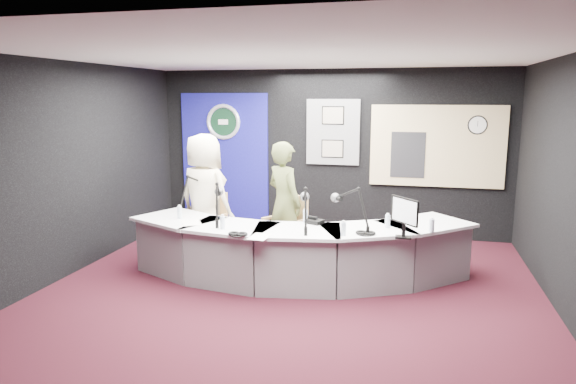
% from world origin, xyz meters
% --- Properties ---
extents(ground, '(6.00, 6.00, 0.00)m').
position_xyz_m(ground, '(0.00, 0.00, 0.00)').
color(ground, black).
rests_on(ground, ground).
extents(ceiling, '(6.00, 6.00, 0.02)m').
position_xyz_m(ceiling, '(0.00, 0.00, 2.80)').
color(ceiling, silver).
rests_on(ceiling, ground).
extents(wall_back, '(6.00, 0.02, 2.80)m').
position_xyz_m(wall_back, '(0.00, 3.00, 1.40)').
color(wall_back, black).
rests_on(wall_back, ground).
extents(wall_front, '(6.00, 0.02, 2.80)m').
position_xyz_m(wall_front, '(0.00, -3.00, 1.40)').
color(wall_front, black).
rests_on(wall_front, ground).
extents(wall_left, '(0.02, 6.00, 2.80)m').
position_xyz_m(wall_left, '(-3.00, 0.00, 1.40)').
color(wall_left, black).
rests_on(wall_left, ground).
extents(wall_right, '(0.02, 6.00, 2.80)m').
position_xyz_m(wall_right, '(3.00, 0.00, 1.40)').
color(wall_right, black).
rests_on(wall_right, ground).
extents(broadcast_desk, '(4.50, 1.90, 0.75)m').
position_xyz_m(broadcast_desk, '(-0.05, 0.55, 0.38)').
color(broadcast_desk, silver).
rests_on(broadcast_desk, ground).
extents(backdrop_panel, '(1.60, 0.05, 2.30)m').
position_xyz_m(backdrop_panel, '(-1.90, 2.97, 1.25)').
color(backdrop_panel, navy).
rests_on(backdrop_panel, wall_back).
extents(agency_seal, '(0.63, 0.07, 0.63)m').
position_xyz_m(agency_seal, '(-1.90, 2.93, 1.90)').
color(agency_seal, silver).
rests_on(agency_seal, backdrop_panel).
extents(seal_center, '(0.48, 0.01, 0.48)m').
position_xyz_m(seal_center, '(-1.90, 2.94, 1.90)').
color(seal_center, black).
rests_on(seal_center, backdrop_panel).
extents(pinboard, '(0.90, 0.04, 1.10)m').
position_xyz_m(pinboard, '(0.05, 2.97, 1.75)').
color(pinboard, slate).
rests_on(pinboard, wall_back).
extents(framed_photo_upper, '(0.34, 0.02, 0.27)m').
position_xyz_m(framed_photo_upper, '(0.05, 2.94, 2.03)').
color(framed_photo_upper, gray).
rests_on(framed_photo_upper, pinboard).
extents(framed_photo_lower, '(0.34, 0.02, 0.27)m').
position_xyz_m(framed_photo_lower, '(0.05, 2.94, 1.47)').
color(framed_photo_lower, gray).
rests_on(framed_photo_lower, pinboard).
extents(booth_window_frame, '(2.12, 0.06, 1.32)m').
position_xyz_m(booth_window_frame, '(1.75, 2.97, 1.55)').
color(booth_window_frame, '#CCB57F').
rests_on(booth_window_frame, wall_back).
extents(booth_glow, '(2.00, 0.02, 1.20)m').
position_xyz_m(booth_glow, '(1.75, 2.96, 1.55)').
color(booth_glow, '#FFD4A1').
rests_on(booth_glow, booth_window_frame).
extents(equipment_rack, '(0.55, 0.02, 0.75)m').
position_xyz_m(equipment_rack, '(1.30, 2.94, 1.40)').
color(equipment_rack, black).
rests_on(equipment_rack, booth_window_frame).
extents(wall_clock, '(0.28, 0.01, 0.28)m').
position_xyz_m(wall_clock, '(2.35, 2.94, 1.90)').
color(wall_clock, white).
rests_on(wall_clock, booth_window_frame).
extents(armchair_left, '(0.57, 0.57, 0.85)m').
position_xyz_m(armchair_left, '(-1.52, 1.11, 0.43)').
color(armchair_left, tan).
rests_on(armchair_left, ground).
extents(armchair_right, '(0.72, 0.72, 0.92)m').
position_xyz_m(armchair_right, '(-0.34, 1.17, 0.46)').
color(armchair_right, tan).
rests_on(armchair_right, ground).
extents(draped_jacket, '(0.51, 0.20, 0.70)m').
position_xyz_m(draped_jacket, '(-1.59, 1.36, 0.62)').
color(draped_jacket, '#6D695C').
rests_on(draped_jacket, armchair_left).
extents(person_man, '(1.03, 0.83, 1.83)m').
position_xyz_m(person_man, '(-1.52, 1.11, 0.91)').
color(person_man, beige).
rests_on(person_man, ground).
extents(person_woman, '(0.75, 0.72, 1.73)m').
position_xyz_m(person_woman, '(-0.34, 1.17, 0.87)').
color(person_woman, '#555F31').
rests_on(person_woman, ground).
extents(computer_monitor, '(0.29, 0.33, 0.28)m').
position_xyz_m(computer_monitor, '(1.32, 0.15, 1.07)').
color(computer_monitor, black).
rests_on(computer_monitor, broadcast_desk).
extents(desk_phone, '(0.25, 0.23, 0.05)m').
position_xyz_m(desk_phone, '(0.20, 0.58, 0.78)').
color(desk_phone, black).
rests_on(desk_phone, broadcast_desk).
extents(headphones_near, '(0.23, 0.23, 0.04)m').
position_xyz_m(headphones_near, '(0.88, 0.20, 0.77)').
color(headphones_near, black).
rests_on(headphones_near, broadcast_desk).
extents(headphones_far, '(0.21, 0.21, 0.04)m').
position_xyz_m(headphones_far, '(-0.56, -0.20, 0.77)').
color(headphones_far, black).
rests_on(headphones_far, broadcast_desk).
extents(paper_stack, '(0.36, 0.40, 0.00)m').
position_xyz_m(paper_stack, '(-1.34, 0.24, 0.75)').
color(paper_stack, white).
rests_on(paper_stack, broadcast_desk).
extents(notepad, '(0.23, 0.32, 0.00)m').
position_xyz_m(notepad, '(-0.29, -0.20, 0.75)').
color(notepad, white).
rests_on(notepad, broadcast_desk).
extents(boom_mic_a, '(0.28, 0.72, 0.60)m').
position_xyz_m(boom_mic_a, '(-1.55, 0.84, 1.05)').
color(boom_mic_a, black).
rests_on(boom_mic_a, broadcast_desk).
extents(boom_mic_b, '(0.32, 0.71, 0.60)m').
position_xyz_m(boom_mic_b, '(-1.01, 0.36, 1.05)').
color(boom_mic_b, black).
rests_on(boom_mic_b, broadcast_desk).
extents(boom_mic_c, '(0.26, 0.72, 0.60)m').
position_xyz_m(boom_mic_c, '(0.14, 0.29, 1.05)').
color(boom_mic_c, black).
rests_on(boom_mic_c, broadcast_desk).
extents(boom_mic_d, '(0.57, 0.55, 0.60)m').
position_xyz_m(boom_mic_d, '(0.68, 0.40, 1.05)').
color(boom_mic_d, black).
rests_on(boom_mic_d, broadcast_desk).
extents(water_bottles, '(3.29, 0.63, 0.18)m').
position_xyz_m(water_bottles, '(0.02, 0.33, 0.84)').
color(water_bottles, silver).
rests_on(water_bottles, broadcast_desk).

